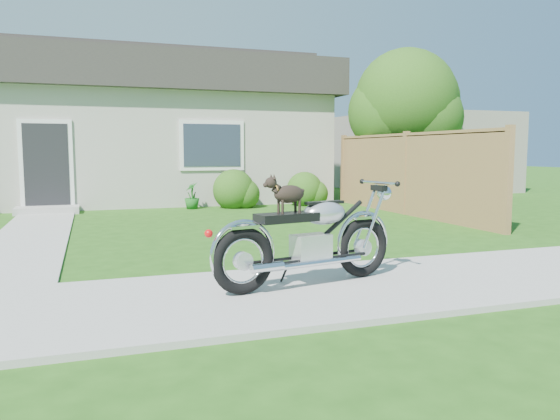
# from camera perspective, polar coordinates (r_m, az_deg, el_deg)

# --- Properties ---
(ground) EXTENTS (80.00, 80.00, 0.00)m
(ground) POSITION_cam_1_polar(r_m,az_deg,el_deg) (5.33, -13.04, -9.76)
(ground) COLOR #235114
(ground) RESTS_ON ground
(sidewalk) EXTENTS (24.00, 2.20, 0.04)m
(sidewalk) POSITION_cam_1_polar(r_m,az_deg,el_deg) (5.32, -13.04, -9.55)
(sidewalk) COLOR #9E9B93
(sidewalk) RESTS_ON ground
(walkway) EXTENTS (1.20, 8.00, 0.03)m
(walkway) POSITION_cam_1_polar(r_m,az_deg,el_deg) (10.25, -24.48, -2.43)
(walkway) COLOR #9E9B93
(walkway) RESTS_ON ground
(house) EXTENTS (12.60, 7.03, 4.50)m
(house) POSITION_cam_1_polar(r_m,az_deg,el_deg) (17.12, -17.61, 8.25)
(house) COLOR #AAA59A
(house) RESTS_ON ground
(fence) EXTENTS (0.12, 6.62, 1.90)m
(fence) POSITION_cam_1_polar(r_m,az_deg,el_deg) (12.83, 12.99, 3.73)
(fence) COLOR #9C7246
(fence) RESTS_ON ground
(tree_near) EXTENTS (2.76, 2.72, 4.18)m
(tree_near) POSITION_cam_1_polar(r_m,az_deg,el_deg) (15.23, 13.54, 10.62)
(tree_near) COLOR #3D2B1C
(tree_near) RESTS_ON ground
(tree_far) EXTENTS (2.88, 2.86, 4.39)m
(tree_far) POSITION_cam_1_polar(r_m,az_deg,el_deg) (17.71, 14.14, 10.40)
(tree_far) COLOR #3D2B1C
(tree_far) RESTS_ON ground
(shrub_row) EXTENTS (10.74, 1.13, 1.13)m
(shrub_row) POSITION_cam_1_polar(r_m,az_deg,el_deg) (13.64, -17.95, 1.64)
(shrub_row) COLOR #2B5316
(shrub_row) RESTS_ON ground
(potted_plant_right) EXTENTS (0.40, 0.40, 0.67)m
(potted_plant_right) POSITION_cam_1_polar(r_m,az_deg,el_deg) (13.90, -9.19, 1.48)
(potted_plant_right) COLOR #195B19
(potted_plant_right) RESTS_ON ground
(motorcycle_with_dog) EXTENTS (2.20, 0.76, 1.15)m
(motorcycle_with_dog) POSITION_cam_1_polar(r_m,az_deg,el_deg) (5.75, 3.20, -2.86)
(motorcycle_with_dog) COLOR black
(motorcycle_with_dog) RESTS_ON sidewalk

